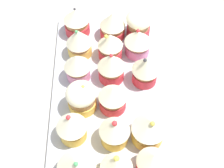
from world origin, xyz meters
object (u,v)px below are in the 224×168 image
cupcake_8 (112,66)px  cupcake_10 (112,131)px  cupcake_12 (139,24)px  cupcake_3 (82,97)px  baking_tray (112,93)px  cupcake_5 (77,168)px  cupcake_0 (77,21)px  cupcake_15 (149,129)px  cupcake_2 (77,66)px  cupcake_16 (152,162)px  cupcake_9 (110,97)px  cupcake_7 (109,46)px  cupcake_13 (138,42)px  cupcake_1 (79,42)px  cupcake_14 (146,69)px  cupcake_6 (112,25)px  cupcake_4 (72,127)px

cupcake_8 → cupcake_10: cupcake_8 is taller
cupcake_12 → cupcake_3: bearing=-33.3°
baking_tray → cupcake_5: cupcake_5 is taller
cupcake_0 → cupcake_15: (29.67, 14.31, -0.05)cm
cupcake_2 → cupcake_16: (21.67, 13.63, -0.50)cm
cupcake_9 → cupcake_15: 10.10cm
cupcake_10 → cupcake_2: bearing=-156.0°
baking_tray → cupcake_12: 19.06cm
cupcake_7 → cupcake_13: (-0.91, 6.79, -0.07)cm
baking_tray → cupcake_0: (-18.66, -7.88, 4.22)cm
cupcake_1 → cupcake_14: bearing=59.2°
cupcake_9 → cupcake_16: bearing=26.4°
cupcake_8 → cupcake_10: size_ratio=1.04×
cupcake_1 → cupcake_12: cupcake_1 is taller
cupcake_14 → cupcake_7: bearing=-134.3°
cupcake_0 → cupcake_16: 38.66cm
cupcake_14 → cupcake_6: bearing=-155.5°
cupcake_10 → cupcake_14: size_ratio=0.93×
cupcake_2 → cupcake_5: size_ratio=0.98×
cupcake_13 → cupcake_1: bearing=-91.1°
cupcake_5 → cupcake_8: size_ratio=0.96×
baking_tray → cupcake_12: cupcake_12 is taller
cupcake_4 → cupcake_9: cupcake_4 is taller
cupcake_1 → cupcake_5: bearing=0.6°
cupcake_1 → cupcake_7: 6.91cm
cupcake_1 → cupcake_9: bearing=23.9°
cupcake_7 → cupcake_12: bearing=132.3°
cupcake_5 → cupcake_7: (-28.19, 6.50, -0.13)cm
cupcake_6 → cupcake_14: (14.21, 6.47, 0.50)cm
cupcake_0 → cupcake_2: bearing=2.4°
cupcake_9 → cupcake_12: 22.12cm
cupcake_15 → cupcake_2: bearing=-138.3°
cupcake_0 → cupcake_16: cupcake_0 is taller
cupcake_0 → cupcake_5: size_ratio=0.99×
cupcake_4 → cupcake_3: bearing=165.7°
cupcake_4 → cupcake_16: 16.06cm
cupcake_2 → cupcake_9: 10.53cm
cupcake_1 → cupcake_10: bearing=16.6°
cupcake_15 → cupcake_12: bearing=178.4°
cupcake_3 → cupcake_6: cupcake_6 is taller
cupcake_2 → cupcake_14: 14.66cm
cupcake_1 → cupcake_6: 9.75cm
cupcake_3 → cupcake_8: cupcake_8 is taller
cupcake_4 → cupcake_9: 9.84cm
cupcake_4 → cupcake_9: (-6.36, 7.51, -0.20)cm
baking_tray → cupcake_14: (-2.88, 7.28, 4.67)cm
cupcake_2 → cupcake_10: 17.06cm
cupcake_15 → cupcake_16: bearing=-0.8°
cupcake_5 → cupcake_15: (-6.87, 13.25, -0.22)cm
cupcake_6 → cupcake_14: bearing=24.5°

